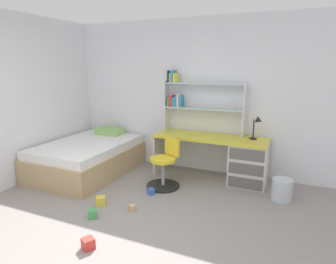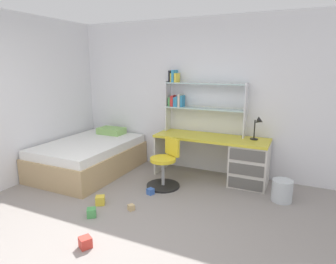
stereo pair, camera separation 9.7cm
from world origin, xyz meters
The scene contains 13 objects.
ground_plane centered at (0.00, 0.00, -0.01)m, with size 5.66×6.42×0.02m, color gray.
room_shell centered at (-1.25, 1.28, 1.33)m, with size 5.66×6.42×2.66m.
desk centered at (0.85, 2.38, 0.40)m, with size 1.86×0.61×0.72m.
bookshelf_hutch centered at (0.00, 2.57, 1.32)m, with size 1.39×0.22×1.07m.
desk_lamp centered at (1.10, 2.45, 0.97)m, with size 0.20×0.17×0.38m.
swivel_chair centered at (-0.17, 1.74, 0.30)m, with size 0.52×0.52×0.76m.
bed_platform centered at (-1.66, 1.76, 0.28)m, with size 1.29×1.87×0.67m.
waste_bin centered at (1.54, 1.98, 0.15)m, with size 0.28×0.28×0.31m, color silver.
toy_block_blue_0 centered at (-0.23, 1.38, 0.04)m, with size 0.09×0.09×0.09m, color #3860B7.
toy_block_natural_1 centered at (-0.23, 0.85, 0.04)m, with size 0.08×0.08×0.08m, color tan.
toy_block_red_2 centered at (-0.23, -0.03, 0.06)m, with size 0.12×0.12×0.12m, color red.
toy_block_green_3 centered at (-0.59, 0.50, 0.06)m, with size 0.11×0.11×0.11m, color #479E51.
toy_block_yellow_4 centered at (-0.70, 0.81, 0.06)m, with size 0.12×0.12×0.12m, color gold.
Camera 2 is at (1.69, -2.09, 1.85)m, focal length 30.89 mm.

